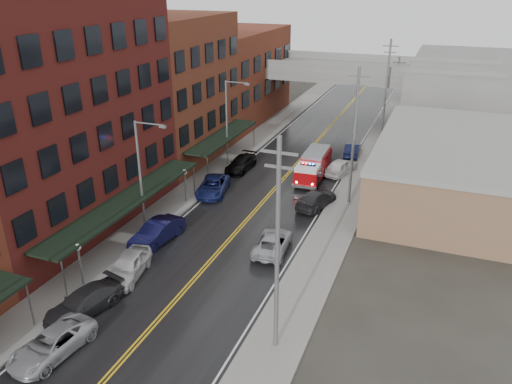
% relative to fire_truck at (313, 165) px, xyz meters
% --- Properties ---
extents(road, '(11.00, 160.00, 0.02)m').
position_rel_fire_truck_xyz_m(road, '(-2.67, -9.62, -1.39)').
color(road, black).
rests_on(road, ground).
extents(sidewalk_left, '(3.00, 160.00, 0.15)m').
position_rel_fire_truck_xyz_m(sidewalk_left, '(-9.97, -9.62, -1.32)').
color(sidewalk_left, slate).
rests_on(sidewalk_left, ground).
extents(sidewalk_right, '(3.00, 160.00, 0.15)m').
position_rel_fire_truck_xyz_m(sidewalk_right, '(4.63, -9.62, -1.32)').
color(sidewalk_right, slate).
rests_on(sidewalk_right, ground).
extents(curb_left, '(0.30, 160.00, 0.15)m').
position_rel_fire_truck_xyz_m(curb_left, '(-8.32, -9.62, -1.32)').
color(curb_left, gray).
rests_on(curb_left, ground).
extents(curb_right, '(0.30, 160.00, 0.15)m').
position_rel_fire_truck_xyz_m(curb_right, '(2.98, -9.62, -1.32)').
color(curb_right, gray).
rests_on(curb_right, ground).
extents(brick_building_b, '(9.00, 20.00, 18.00)m').
position_rel_fire_truck_xyz_m(brick_building_b, '(-15.97, -16.62, 7.60)').
color(brick_building_b, '#561A16').
rests_on(brick_building_b, ground).
extents(brick_building_c, '(9.00, 15.00, 15.00)m').
position_rel_fire_truck_xyz_m(brick_building_c, '(-15.97, 0.88, 6.10)').
color(brick_building_c, brown).
rests_on(brick_building_c, ground).
extents(brick_building_far, '(9.00, 20.00, 12.00)m').
position_rel_fire_truck_xyz_m(brick_building_far, '(-15.97, 18.38, 4.60)').
color(brick_building_far, maroon).
rests_on(brick_building_far, ground).
extents(tan_building, '(14.00, 22.00, 5.00)m').
position_rel_fire_truck_xyz_m(tan_building, '(13.33, 0.38, 1.10)').
color(tan_building, brown).
rests_on(tan_building, ground).
extents(right_far_block, '(18.00, 30.00, 8.00)m').
position_rel_fire_truck_xyz_m(right_far_block, '(15.33, 30.38, 2.60)').
color(right_far_block, slate).
rests_on(right_far_block, ground).
extents(awning_1, '(2.60, 18.00, 3.09)m').
position_rel_fire_truck_xyz_m(awning_1, '(-10.16, -16.62, 1.59)').
color(awning_1, black).
rests_on(awning_1, ground).
extents(awning_2, '(2.60, 13.00, 3.09)m').
position_rel_fire_truck_xyz_m(awning_2, '(-10.16, 0.88, 1.59)').
color(awning_2, black).
rests_on(awning_2, ground).
extents(globe_lamp_1, '(0.44, 0.44, 3.12)m').
position_rel_fire_truck_xyz_m(globe_lamp_1, '(-9.07, -23.62, 0.91)').
color(globe_lamp_1, '#59595B').
rests_on(globe_lamp_1, ground).
extents(globe_lamp_2, '(0.44, 0.44, 3.12)m').
position_rel_fire_truck_xyz_m(globe_lamp_2, '(-9.07, -9.62, 0.91)').
color(globe_lamp_2, '#59595B').
rests_on(globe_lamp_2, ground).
extents(street_lamp_1, '(2.64, 0.22, 9.00)m').
position_rel_fire_truck_xyz_m(street_lamp_1, '(-9.22, -15.62, 3.79)').
color(street_lamp_1, '#59595B').
rests_on(street_lamp_1, ground).
extents(street_lamp_2, '(2.64, 0.22, 9.00)m').
position_rel_fire_truck_xyz_m(street_lamp_2, '(-9.22, 0.38, 3.79)').
color(street_lamp_2, '#59595B').
rests_on(street_lamp_2, ground).
extents(utility_pole_0, '(1.80, 0.24, 12.00)m').
position_rel_fire_truck_xyz_m(utility_pole_0, '(4.53, -24.62, 4.91)').
color(utility_pole_0, '#59595B').
rests_on(utility_pole_0, ground).
extents(utility_pole_1, '(1.80, 0.24, 12.00)m').
position_rel_fire_truck_xyz_m(utility_pole_1, '(4.53, -4.62, 4.91)').
color(utility_pole_1, '#59595B').
rests_on(utility_pole_1, ground).
extents(utility_pole_2, '(1.80, 0.24, 12.00)m').
position_rel_fire_truck_xyz_m(utility_pole_2, '(4.53, 15.38, 4.91)').
color(utility_pole_2, '#59595B').
rests_on(utility_pole_2, ground).
extents(overpass, '(40.00, 10.00, 7.50)m').
position_rel_fire_truck_xyz_m(overpass, '(-2.67, 22.38, 4.59)').
color(overpass, slate).
rests_on(overpass, ground).
extents(fire_truck, '(3.01, 7.14, 2.58)m').
position_rel_fire_truck_xyz_m(fire_truck, '(0.00, 0.00, 0.00)').
color(fire_truck, '#98070A').
rests_on(fire_truck, ground).
extents(parked_car_left_2, '(2.82, 5.13, 1.36)m').
position_rel_fire_truck_xyz_m(parked_car_left_2, '(-6.39, -29.42, -0.72)').
color(parked_car_left_2, '#9EA0A6').
rests_on(parked_car_left_2, ground).
extents(parked_car_left_3, '(3.20, 5.37, 1.46)m').
position_rel_fire_truck_xyz_m(parked_car_left_3, '(-7.15, -25.90, -0.67)').
color(parked_car_left_3, '#262628').
rests_on(parked_car_left_3, ground).
extents(parked_car_left_4, '(2.78, 5.04, 1.62)m').
position_rel_fire_truck_xyz_m(parked_car_left_4, '(-6.94, -21.62, -0.59)').
color(parked_car_left_4, silver).
rests_on(parked_car_left_4, ground).
extents(parked_car_left_5, '(2.39, 5.23, 1.66)m').
position_rel_fire_truck_xyz_m(parked_car_left_5, '(-7.60, -16.82, -0.57)').
color(parked_car_left_5, black).
rests_on(parked_car_left_5, ground).
extents(parked_car_left_6, '(3.49, 5.65, 1.46)m').
position_rel_fire_truck_xyz_m(parked_car_left_6, '(-7.67, -6.95, -0.67)').
color(parked_car_left_6, '#161C52').
rests_on(parked_car_left_6, ground).
extents(parked_car_left_7, '(2.15, 4.97, 1.42)m').
position_rel_fire_truck_xyz_m(parked_car_left_7, '(-7.59, -0.42, -0.69)').
color(parked_car_left_7, black).
rests_on(parked_car_left_7, ground).
extents(parked_car_right_0, '(2.74, 5.14, 1.38)m').
position_rel_fire_truck_xyz_m(parked_car_right_0, '(0.93, -14.83, -0.71)').
color(parked_car_right_0, '#9C9EA4').
rests_on(parked_car_right_0, ground).
extents(parked_car_right_1, '(3.14, 5.29, 1.44)m').
position_rel_fire_truck_xyz_m(parked_car_right_1, '(1.98, -6.30, -0.68)').
color(parked_car_right_1, '#252528').
rests_on(parked_car_right_1, ground).
extents(parked_car_right_2, '(3.07, 5.01, 1.59)m').
position_rel_fire_truck_xyz_m(parked_car_right_2, '(2.33, 2.18, -0.60)').
color(parked_car_right_2, silver).
rests_on(parked_car_right_2, ground).
extents(parked_car_right_3, '(1.93, 4.50, 1.44)m').
position_rel_fire_truck_xyz_m(parked_car_right_3, '(2.33, 8.18, -0.68)').
color(parked_car_right_3, black).
rests_on(parked_car_right_3, ground).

